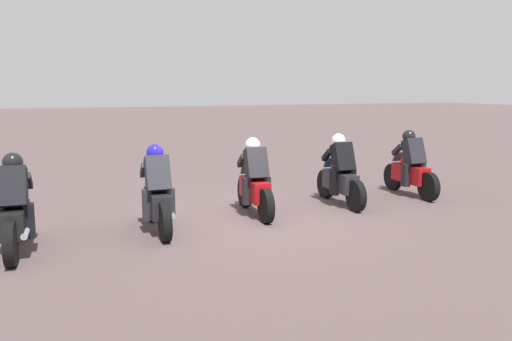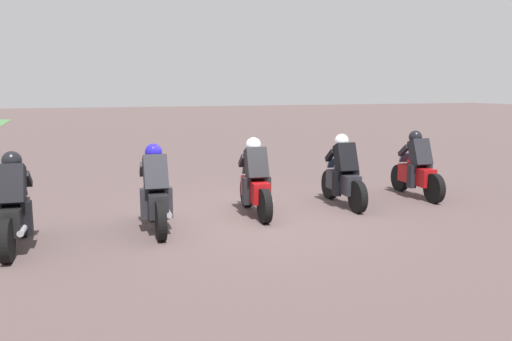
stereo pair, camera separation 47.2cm
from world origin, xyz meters
name	(u,v)px [view 2 (the right image)]	position (x,y,z in m)	size (l,w,h in m)	color
ground_plane	(254,218)	(0.00, 0.00, 0.00)	(120.00, 120.00, 0.00)	#554443
rider_lane_a	(417,170)	(0.58, -4.14, 0.62)	(2.04, 0.55, 1.51)	black
rider_lane_b	(343,176)	(0.37, -2.13, 0.62)	(2.04, 0.55, 1.51)	black
rider_lane_c	(255,183)	(0.24, -0.11, 0.62)	(2.04, 0.56, 1.51)	black
rider_lane_d	(156,195)	(-0.21, 1.90, 0.62)	(2.04, 0.55, 1.51)	black
rider_lane_e	(14,209)	(-0.56, 4.13, 0.62)	(2.04, 0.55, 1.51)	black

